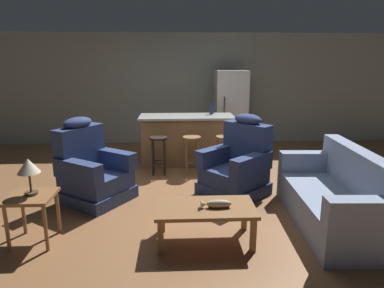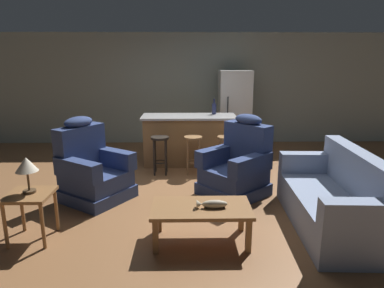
{
  "view_description": "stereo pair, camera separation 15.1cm",
  "coord_description": "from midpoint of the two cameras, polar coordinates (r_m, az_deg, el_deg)",
  "views": [
    {
      "loc": [
        -0.21,
        -5.12,
        2.0
      ],
      "look_at": [
        0.03,
        -0.1,
        0.75
      ],
      "focal_mm": 32.0,
      "sensor_mm": 36.0,
      "label": 1
    },
    {
      "loc": [
        -0.06,
        -5.13,
        2.0
      ],
      "look_at": [
        0.03,
        -0.1,
        0.75
      ],
      "focal_mm": 32.0,
      "sensor_mm": 36.0,
      "label": 2
    }
  ],
  "objects": [
    {
      "name": "ground_plane",
      "position": [
        5.5,
        0.44,
        -7.35
      ],
      "size": [
        12.0,
        12.0,
        0.0
      ],
      "color": "brown"
    },
    {
      "name": "back_wall",
      "position": [
        8.28,
        -0.11,
        9.12
      ],
      "size": [
        12.0,
        0.05,
        2.6
      ],
      "color": "#939E93",
      "rests_on": "ground_plane"
    },
    {
      "name": "coffee_table",
      "position": [
        3.86,
        2.7,
        -11.11
      ],
      "size": [
        1.1,
        0.6,
        0.42
      ],
      "color": "olive",
      "rests_on": "ground_plane"
    },
    {
      "name": "fish_figurine",
      "position": [
        3.79,
        4.46,
        -10.0
      ],
      "size": [
        0.34,
        0.1,
        0.1
      ],
      "color": "#4C3823",
      "rests_on": "coffee_table"
    },
    {
      "name": "couch",
      "position": [
        4.56,
        23.66,
        -8.61
      ],
      "size": [
        0.93,
        1.94,
        0.94
      ],
      "rotation": [
        0.0,
        0.0,
        3.1
      ],
      "color": "#8493B2",
      "rests_on": "ground_plane"
    },
    {
      "name": "recliner_near_lamp",
      "position": [
        5.18,
        -15.51,
        -4.31
      ],
      "size": [
        1.17,
        1.17,
        1.2
      ],
      "rotation": [
        0.0,
        0.0,
        -0.6
      ],
      "color": "navy",
      "rests_on": "ground_plane"
    },
    {
      "name": "recliner_near_island",
      "position": [
        5.22,
        8.41,
        -3.77
      ],
      "size": [
        1.19,
        1.19,
        1.2
      ],
      "rotation": [
        0.0,
        0.0,
        3.86
      ],
      "color": "navy",
      "rests_on": "ground_plane"
    },
    {
      "name": "end_table",
      "position": [
        4.23,
        -24.46,
        -8.73
      ],
      "size": [
        0.48,
        0.48,
        0.56
      ],
      "color": "olive",
      "rests_on": "ground_plane"
    },
    {
      "name": "table_lamp",
      "position": [
        4.11,
        -24.92,
        -3.36
      ],
      "size": [
        0.24,
        0.24,
        0.41
      ],
      "color": "#4C3823",
      "rests_on": "end_table"
    },
    {
      "name": "kitchen_island",
      "position": [
        6.65,
        0.15,
        0.74
      ],
      "size": [
        1.8,
        0.7,
        0.95
      ],
      "color": "olive",
      "rests_on": "ground_plane"
    },
    {
      "name": "bar_stool_left",
      "position": [
        6.05,
        -4.63,
        -0.7
      ],
      "size": [
        0.32,
        0.32,
        0.68
      ],
      "color": "black",
      "rests_on": "ground_plane"
    },
    {
      "name": "bar_stool_middle",
      "position": [
        6.04,
        0.91,
        -0.68
      ],
      "size": [
        0.32,
        0.32,
        0.68
      ],
      "color": "olive",
      "rests_on": "ground_plane"
    },
    {
      "name": "bar_stool_right",
      "position": [
        6.09,
        6.42,
        -0.65
      ],
      "size": [
        0.32,
        0.32,
        0.68
      ],
      "color": "olive",
      "rests_on": "ground_plane"
    },
    {
      "name": "refrigerator",
      "position": [
        7.84,
        7.6,
        5.64
      ],
      "size": [
        0.7,
        0.69,
        1.76
      ],
      "color": "white",
      "rests_on": "ground_plane"
    },
    {
      "name": "bottle_tall_green",
      "position": [
        6.73,
        4.35,
        5.93
      ],
      "size": [
        0.08,
        0.08,
        0.3
      ],
      "color": "#23284C",
      "rests_on": "kitchen_island"
    }
  ]
}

